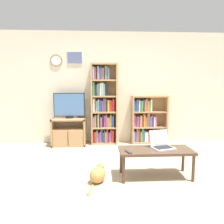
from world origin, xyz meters
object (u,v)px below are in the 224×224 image
(bookshelf_tall, at_px, (103,106))
(remote_near_laptop, at_px, (128,152))
(coffee_table, at_px, (156,152))
(laptop, at_px, (161,144))
(television, at_px, (69,105))
(bookshelf_short, at_px, (147,122))
(cat, at_px, (98,174))
(tv_stand, at_px, (69,132))

(bookshelf_tall, bearing_deg, remote_near_laptop, -81.33)
(remote_near_laptop, bearing_deg, coffee_table, 0.60)
(laptop, xyz_separation_m, remote_near_laptop, (-0.53, -0.20, -0.05))
(remote_near_laptop, bearing_deg, television, 102.22)
(laptop, bearing_deg, bookshelf_tall, 97.45)
(bookshelf_short, distance_m, remote_near_laptop, 2.21)
(bookshelf_short, relative_size, cat, 2.05)
(television, bearing_deg, laptop, -48.09)
(remote_near_laptop, distance_m, cat, 0.53)
(bookshelf_tall, relative_size, coffee_table, 1.72)
(television, relative_size, laptop, 1.84)
(coffee_table, height_order, remote_near_laptop, remote_near_laptop)
(tv_stand, distance_m, coffee_table, 2.39)
(television, height_order, bookshelf_tall, bookshelf_tall)
(television, bearing_deg, bookshelf_short, 2.88)
(bookshelf_short, xyz_separation_m, remote_near_laptop, (-0.73, -2.09, -0.07))
(bookshelf_short, bearing_deg, remote_near_laptop, -109.17)
(bookshelf_short, relative_size, coffee_table, 1.04)
(television, relative_size, cat, 1.27)
(bookshelf_tall, distance_m, laptop, 2.10)
(bookshelf_tall, bearing_deg, laptop, -65.84)
(laptop, bearing_deg, television, 115.20)
(tv_stand, height_order, bookshelf_tall, bookshelf_tall)
(television, bearing_deg, remote_near_laptop, -61.43)
(tv_stand, distance_m, laptop, 2.41)
(coffee_table, relative_size, cat, 1.98)
(coffee_table, relative_size, laptop, 2.86)
(tv_stand, height_order, laptop, laptop)
(laptop, bearing_deg, tv_stand, 115.96)
(bookshelf_tall, distance_m, remote_near_laptop, 2.15)
(bookshelf_tall, bearing_deg, television, -173.84)
(television, distance_m, remote_near_laptop, 2.32)
(television, bearing_deg, tv_stand, -112.47)
(bookshelf_tall, bearing_deg, tv_stand, -171.59)
(television, xyz_separation_m, cat, (0.66, -2.01, -0.79))
(tv_stand, relative_size, bookshelf_short, 0.67)
(tv_stand, xyz_separation_m, bookshelf_short, (1.83, 0.12, 0.20))
(laptop, height_order, cat, laptop)
(bookshelf_tall, xyz_separation_m, laptop, (0.84, -1.88, -0.39))
(cat, bearing_deg, coffee_table, 43.39)
(remote_near_laptop, relative_size, cat, 0.30)
(television, xyz_separation_m, coffee_table, (1.51, -1.87, -0.53))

